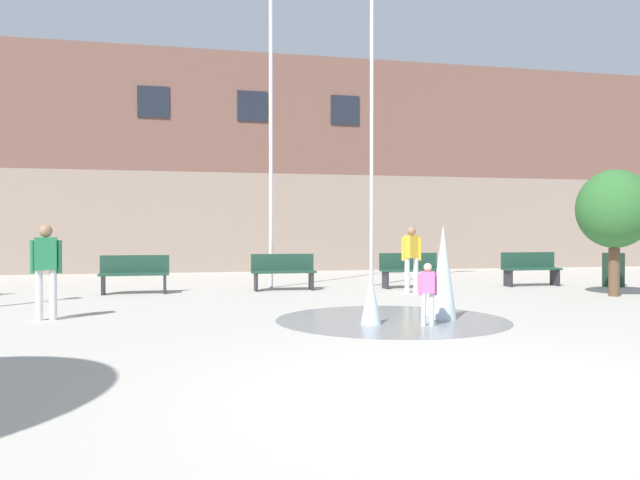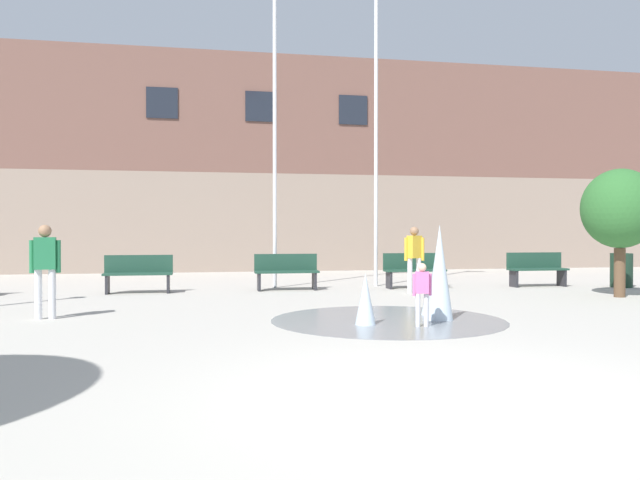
{
  "view_description": "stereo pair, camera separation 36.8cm",
  "coord_description": "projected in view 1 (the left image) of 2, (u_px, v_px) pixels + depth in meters",
  "views": [
    {
      "loc": [
        -2.52,
        -5.16,
        1.48
      ],
      "look_at": [
        0.27,
        7.44,
        1.3
      ],
      "focal_mm": 35.0,
      "sensor_mm": 36.0,
      "label": 1
    },
    {
      "loc": [
        -2.16,
        -5.24,
        1.48
      ],
      "look_at": [
        0.27,
        7.44,
        1.3
      ],
      "focal_mm": 35.0,
      "sensor_mm": 36.0,
      "label": 2
    }
  ],
  "objects": [
    {
      "name": "park_bench_left_of_flagpoles",
      "position": [
        135.0,
        273.0,
        14.78
      ],
      "size": [
        1.6,
        0.44,
        0.91
      ],
      "color": "#28282D",
      "rests_on": "ground"
    },
    {
      "name": "library_building",
      "position": [
        244.0,
        170.0,
        25.74
      ],
      "size": [
        36.0,
        6.05,
        8.06
      ],
      "color": "gray",
      "rests_on": "ground"
    },
    {
      "name": "splash_fountain",
      "position": [
        422.0,
        288.0,
        10.42
      ],
      "size": [
        3.9,
        3.9,
        1.59
      ],
      "color": "gray",
      "rests_on": "ground"
    },
    {
      "name": "teen_by_trashcan",
      "position": [
        46.0,
        264.0,
        10.34
      ],
      "size": [
        0.5,
        0.24,
        1.59
      ],
      "rotation": [
        0.0,
        0.0,
        -3.01
      ],
      "color": "silver",
      "rests_on": "ground"
    },
    {
      "name": "trash_can",
      "position": [
        613.0,
        270.0,
        16.71
      ],
      "size": [
        0.56,
        0.56,
        0.9
      ],
      "primitive_type": "cylinder",
      "color": "#193323",
      "rests_on": "ground"
    },
    {
      "name": "child_with_pink_shirt",
      "position": [
        428.0,
        289.0,
        9.67
      ],
      "size": [
        0.31,
        0.19,
        0.99
      ],
      "rotation": [
        0.0,
        0.0,
        2.79
      ],
      "color": "silver",
      "rests_on": "ground"
    },
    {
      "name": "street_tree_near_building",
      "position": [
        615.0,
        210.0,
        14.17
      ],
      "size": [
        1.68,
        1.68,
        2.89
      ],
      "color": "brown",
      "rests_on": "ground"
    },
    {
      "name": "park_bench_center",
      "position": [
        283.0,
        271.0,
        15.64
      ],
      "size": [
        1.6,
        0.44,
        0.91
      ],
      "color": "#28282D",
      "rests_on": "ground"
    },
    {
      "name": "park_bench_near_trashcan",
      "position": [
        530.0,
        268.0,
        16.89
      ],
      "size": [
        1.6,
        0.44,
        0.91
      ],
      "color": "#28282D",
      "rests_on": "ground"
    },
    {
      "name": "adult_near_bench",
      "position": [
        411.0,
        254.0,
        14.97
      ],
      "size": [
        0.5,
        0.34,
        1.59
      ],
      "rotation": [
        0.0,
        0.0,
        0.52
      ],
      "color": "silver",
      "rests_on": "ground"
    },
    {
      "name": "park_bench_under_right_flagpole",
      "position": [
        410.0,
        270.0,
        16.3
      ],
      "size": [
        1.6,
        0.44,
        0.91
      ],
      "color": "#28282D",
      "rests_on": "ground"
    },
    {
      "name": "flagpole_left",
      "position": [
        272.0,
        112.0,
        16.27
      ],
      "size": [
        0.8,
        0.1,
        8.7
      ],
      "color": "silver",
      "rests_on": "ground"
    },
    {
      "name": "ground_plane",
      "position": [
        469.0,
        395.0,
        5.6
      ],
      "size": [
        100.0,
        100.0,
        0.0
      ],
      "primitive_type": "plane",
      "color": "#B2ADA3"
    },
    {
      "name": "flagpole_right",
      "position": [
        373.0,
        114.0,
        16.86
      ],
      "size": [
        0.8,
        0.1,
        8.83
      ],
      "color": "silver",
      "rests_on": "ground"
    }
  ]
}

